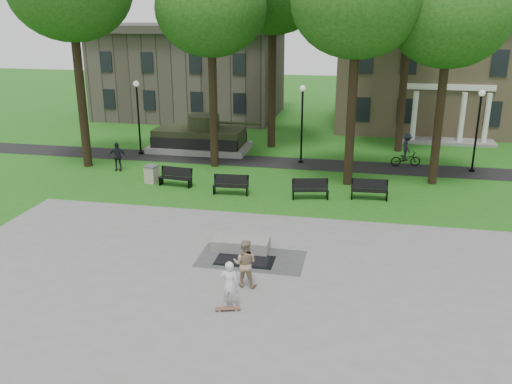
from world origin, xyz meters
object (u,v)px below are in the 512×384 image
(friend_watching, at_px, (245,263))
(trash_bin, at_px, (152,174))
(cyclist, at_px, (406,153))
(park_bench_0, at_px, (176,176))
(skateboarder, at_px, (230,285))
(concrete_block, at_px, (241,244))

(friend_watching, relative_size, trash_bin, 1.75)
(trash_bin, bearing_deg, cyclist, 23.98)
(park_bench_0, distance_m, trash_bin, 1.50)
(skateboarder, relative_size, park_bench_0, 0.86)
(concrete_block, relative_size, trash_bin, 2.29)
(cyclist, height_order, park_bench_0, cyclist)
(skateboarder, distance_m, cyclist, 19.07)
(cyclist, bearing_deg, concrete_block, 140.46)
(cyclist, bearing_deg, friend_watching, 146.99)
(park_bench_0, height_order, trash_bin, park_bench_0)
(concrete_block, height_order, skateboarder, skateboarder)
(friend_watching, bearing_deg, cyclist, -109.30)
(skateboarder, bearing_deg, concrete_block, -83.15)
(park_bench_0, bearing_deg, skateboarder, -56.72)
(cyclist, bearing_deg, skateboarder, 148.09)
(cyclist, relative_size, trash_bin, 2.07)
(concrete_block, xyz_separation_m, park_bench_0, (-5.24, 7.30, 0.28))
(friend_watching, bearing_deg, trash_bin, -52.84)
(skateboarder, relative_size, friend_watching, 0.94)
(friend_watching, height_order, park_bench_0, friend_watching)
(trash_bin, bearing_deg, friend_watching, -54.16)
(concrete_block, distance_m, park_bench_0, 8.99)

